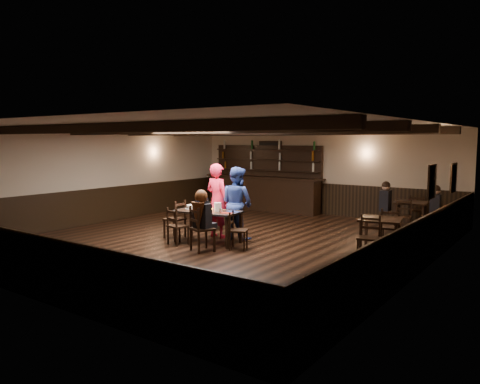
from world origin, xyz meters
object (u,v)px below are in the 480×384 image
Objects in this scene: man_blue at (237,203)px; bar_counter at (264,189)px; dining_table at (208,214)px; chair_near_right at (199,225)px; woman_pink at (217,201)px; cake at (192,207)px; chair_near_left at (175,223)px.

bar_counter is at bearing -56.42° from man_blue.
dining_table is 0.91m from chair_near_right.
chair_near_right reaches higher than dining_table.
woman_pink is 0.69m from cake.
chair_near_left is at bearing -87.47° from cake.
cake is 5.34m from bar_counter.
chair_near_left is 0.47× the size of woman_pink.
bar_counter reaches higher than man_blue.
man_blue is (-0.10, 1.52, 0.30)m from chair_near_right.
bar_counter is at bearing 104.23° from cake.
chair_near_right is at bearing -41.68° from cake.
chair_near_right is at bearing -69.73° from bar_counter.
dining_table is 5.47m from bar_counter.
chair_near_right is 1.22m from cake.
woman_pink reaches higher than man_blue.
dining_table is at bearing 53.82° from chair_near_left.
dining_table is 0.91× the size of man_blue.
woman_pink is (0.24, 1.23, 0.41)m from chair_near_left.
cake is (-0.79, -0.72, -0.08)m from man_blue.
chair_near_left is 2.65× the size of cake.
woman_pink is at bearing 17.87° from man_blue.
cake is (-0.89, 0.79, 0.23)m from chair_near_right.
woman_pink is (-0.21, 0.62, 0.24)m from dining_table.
cake is at bearing 50.53° from man_blue.
chair_near_right is at bearing -62.86° from dining_table.
man_blue is (0.53, 0.09, -0.03)m from woman_pink.
man_blue is 4.93m from bar_counter.
cake is (-0.03, 0.60, 0.30)m from chair_near_left.
bar_counter is at bearing 103.05° from chair_near_left.
man_blue is 1.08m from cake.
woman_pink reaches higher than dining_table.
chair_near_left is 0.67m from cake.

